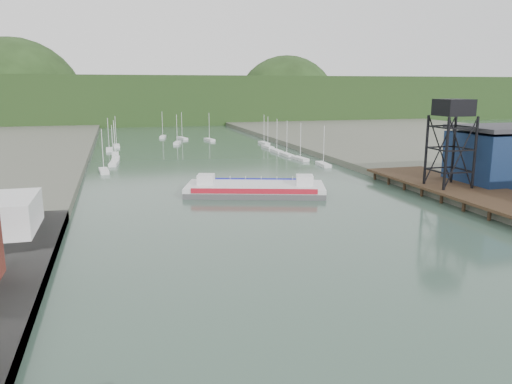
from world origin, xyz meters
TOP-DOWN VIEW (x-y plane):
  - east_pier at (37.00, 45.00)m, footprint 14.00×70.00m
  - lift_tower at (35.00, 58.00)m, footprint 6.50×6.50m
  - blue_shed at (50.00, 60.00)m, footprint 20.50×14.50m
  - marina_sailboats at (0.08, 138.46)m, footprint 57.71×92.65m
  - distant_hills at (-3.98, 301.35)m, footprint 500.00×120.00m
  - chain_ferry at (1.05, 70.25)m, footprint 28.30×18.07m

SIDE VIEW (x-z plane):
  - marina_sailboats at x=0.08m, z-range -0.10..0.80m
  - chain_ferry at x=1.05m, z-range -0.81..2.99m
  - east_pier at x=37.00m, z-range 0.67..3.12m
  - blue_shed at x=50.00m, z-range 1.41..12.71m
  - distant_hills at x=-3.98m, z-range -29.62..50.38m
  - lift_tower at x=35.00m, z-range 7.65..23.65m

